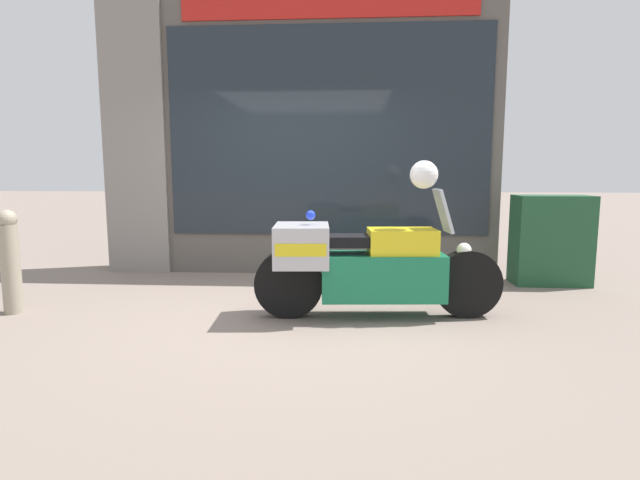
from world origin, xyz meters
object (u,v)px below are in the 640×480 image
Objects in this scene: street_bollard at (10,260)px; paramedic_motorcycle at (362,264)px; white_helmet at (424,175)px; utility_cabinet at (551,240)px.

paramedic_motorcycle is at bearing 1.53° from street_bollard.
street_bollard is (-3.98, -0.13, -0.82)m from white_helmet.
utility_cabinet reaches higher than street_bollard.
street_bollard is at bearing -178.10° from white_helmet.
paramedic_motorcycle reaches higher than street_bollard.
utility_cabinet is at bearing 40.98° from white_helmet.
paramedic_motorcycle is at bearing -175.86° from white_helmet.
utility_cabinet is 1.07× the size of street_bollard.
paramedic_motorcycle is 1.01m from white_helmet.
white_helmet is 4.06m from street_bollard.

